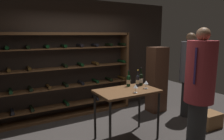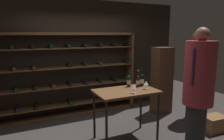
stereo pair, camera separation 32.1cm
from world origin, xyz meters
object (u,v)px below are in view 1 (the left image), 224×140
(wine_bottle_red_label, at_px, (129,80))
(wine_crate, at_px, (209,120))
(wine_glass_stemmed_center, at_px, (136,87))
(tasting_table, at_px, (127,96))
(display_cabinet, at_px, (157,80))
(person_host_in_suit, at_px, (189,71))
(wine_bottle_gold_foil, at_px, (141,79))
(person_bystander_red_print, at_px, (199,86))
(wine_glass_stemmed_left, at_px, (146,83))
(wine_bottle_green_slim, at_px, (138,80))
(wine_rack, at_px, (65,76))

(wine_bottle_red_label, bearing_deg, wine_crate, -22.11)
(wine_glass_stemmed_center, bearing_deg, tasting_table, 98.93)
(display_cabinet, bearing_deg, wine_bottle_red_label, -153.86)
(person_host_in_suit, relative_size, wine_bottle_gold_foil, 5.53)
(tasting_table, xyz_separation_m, person_bystander_red_print, (0.73, -0.96, 0.30))
(wine_bottle_red_label, relative_size, wine_glass_stemmed_left, 2.13)
(wine_glass_stemmed_center, bearing_deg, person_bystander_red_print, -46.94)
(tasting_table, relative_size, wine_crate, 2.36)
(tasting_table, xyz_separation_m, wine_bottle_green_slim, (0.33, 0.13, 0.23))
(wine_bottle_gold_foil, bearing_deg, tasting_table, -159.23)
(person_host_in_suit, xyz_separation_m, wine_glass_stemmed_left, (-1.53, -0.31, -0.04))
(tasting_table, distance_m, wine_bottle_red_label, 0.36)
(person_host_in_suit, relative_size, display_cabinet, 1.21)
(display_cabinet, distance_m, wine_bottle_red_label, 1.48)
(tasting_table, distance_m, wine_glass_stemmed_center, 0.31)
(display_cabinet, xyz_separation_m, wine_bottle_gold_foil, (-1.05, -0.69, 0.26))
(wine_bottle_red_label, bearing_deg, wine_glass_stemmed_center, -108.49)
(wine_rack, relative_size, wine_glass_stemmed_left, 22.43)
(wine_crate, xyz_separation_m, wine_bottle_gold_foil, (-1.39, 0.62, 0.93))
(tasting_table, bearing_deg, wine_bottle_red_label, 50.66)
(display_cabinet, distance_m, wine_bottle_gold_foil, 1.29)
(person_bystander_red_print, relative_size, wine_bottle_red_label, 6.44)
(wine_rack, relative_size, tasting_table, 2.99)
(wine_bottle_red_label, distance_m, wine_glass_stemmed_center, 0.46)
(wine_crate, height_order, wine_bottle_gold_foil, wine_bottle_gold_foil)
(tasting_table, xyz_separation_m, display_cabinet, (1.49, 0.86, -0.02))
(wine_bottle_green_slim, bearing_deg, person_host_in_suit, 3.33)
(display_cabinet, bearing_deg, wine_bottle_green_slim, -147.70)
(wine_rack, bearing_deg, wine_bottle_gold_foil, -53.06)
(wine_crate, relative_size, wine_bottle_red_label, 1.49)
(wine_rack, height_order, wine_bottle_gold_foil, wine_rack)
(person_bystander_red_print, distance_m, wine_glass_stemmed_left, 0.95)
(wine_crate, xyz_separation_m, wine_bottle_green_slim, (-1.49, 0.58, 0.92))
(display_cabinet, relative_size, wine_bottle_green_slim, 5.00)
(tasting_table, distance_m, wine_crate, 2.00)
(wine_bottle_green_slim, relative_size, wine_bottle_gold_foil, 0.91)
(wine_glass_stemmed_center, height_order, wine_glass_stemmed_left, wine_glass_stemmed_left)
(wine_bottle_red_label, height_order, wine_bottle_green_slim, wine_bottle_green_slim)
(person_host_in_suit, height_order, wine_glass_stemmed_center, person_host_in_suit)
(display_cabinet, distance_m, wine_bottle_green_slim, 1.39)
(wine_crate, bearing_deg, tasting_table, 166.17)
(person_bystander_red_print, xyz_separation_m, person_host_in_suit, (1.17, 1.19, -0.04))
(wine_bottle_red_label, xyz_separation_m, wine_bottle_gold_foil, (0.26, -0.05, 0.01))
(person_bystander_red_print, xyz_separation_m, wine_glass_stemmed_center, (-0.70, 0.75, -0.08))
(wine_bottle_red_label, distance_m, wine_bottle_green_slim, 0.18)
(wine_rack, height_order, tasting_table, wine_rack)
(person_bystander_red_print, height_order, wine_glass_stemmed_center, person_bystander_red_print)
(tasting_table, relative_size, wine_bottle_gold_foil, 3.13)
(person_host_in_suit, xyz_separation_m, display_cabinet, (-0.41, 0.64, -0.29))
(wine_bottle_gold_foil, bearing_deg, person_host_in_suit, 2.21)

